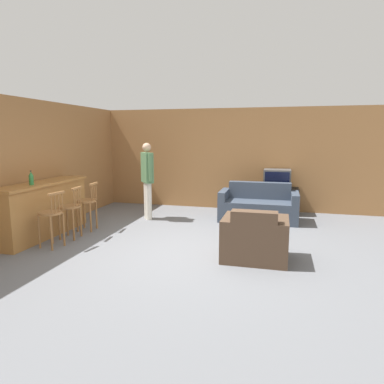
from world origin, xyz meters
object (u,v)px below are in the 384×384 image
object	(u,v)px
armchair_near	(255,240)
person_by_window	(147,176)
tv	(277,179)
bar_chair_far	(87,204)
couch_far	(258,207)
tv_unit	(276,201)
bar_chair_near	(51,217)
bottle	(31,178)
bar_chair_mid	(70,210)
coffee_table	(249,220)

from	to	relation	value
armchair_near	person_by_window	bearing A→B (deg)	141.48
person_by_window	tv	bearing A→B (deg)	24.78
bar_chair_far	couch_far	xyz separation A→B (m)	(3.30, 1.70, -0.22)
couch_far	tv_unit	xyz separation A→B (m)	(0.38, 0.81, 0.01)
couch_far	armchair_near	bearing A→B (deg)	-87.59
armchair_near	person_by_window	world-z (taller)	person_by_window
tv_unit	bar_chair_near	bearing A→B (deg)	-135.36
couch_far	armchair_near	distance (m)	2.57
bottle	bar_chair_mid	bearing A→B (deg)	33.10
bar_chair_near	tv_unit	size ratio (longest dim) A/B	0.93
couch_far	bar_chair_mid	bearing A→B (deg)	-145.38
couch_far	coffee_table	size ratio (longest dim) A/B	1.96
bottle	person_by_window	distance (m)	2.51
armchair_near	coffee_table	size ratio (longest dim) A/B	1.13
tv	bottle	distance (m)	5.43
bar_chair_far	couch_far	size ratio (longest dim) A/B	0.56
bar_chair_mid	bar_chair_far	distance (m)	0.58
armchair_near	bottle	world-z (taller)	bottle
bar_chair_far	couch_far	distance (m)	3.72
bar_chair_near	bar_chair_mid	distance (m)	0.55
couch_far	bar_chair_near	bearing A→B (deg)	-139.43
bar_chair_mid	tv	bearing A→B (deg)	39.96
couch_far	person_by_window	world-z (taller)	person_by_window
couch_far	person_by_window	distance (m)	2.62
bottle	coffee_table	bearing A→B (deg)	18.50
bar_chair_far	armchair_near	bearing A→B (deg)	-14.22
bar_chair_near	armchair_near	world-z (taller)	bar_chair_near
couch_far	tv	world-z (taller)	tv
tv_unit	person_by_window	distance (m)	3.21
armchair_near	tv	size ratio (longest dim) A/B	1.55
bar_chair_mid	armchair_near	size ratio (longest dim) A/B	0.98
couch_far	person_by_window	bearing A→B (deg)	-168.31
coffee_table	person_by_window	xyz separation A→B (m)	(-2.38, 0.86, 0.66)
coffee_table	bottle	xyz separation A→B (m)	(-3.73, -1.25, 0.82)
tv_unit	coffee_table	bearing A→B (deg)	-102.25
bottle	tv_unit	bearing A→B (deg)	39.20
bar_chair_mid	tv	size ratio (longest dim) A/B	1.52
couch_far	tv_unit	world-z (taller)	couch_far
bar_chair_mid	tv	distance (m)	4.82
bar_chair_mid	bottle	bearing A→B (deg)	-146.90
bar_chair_near	tv_unit	bearing A→B (deg)	44.64
tv	bottle	size ratio (longest dim) A/B	2.49
tv_unit	bar_chair_far	bearing A→B (deg)	-145.73
bar_chair_near	couch_far	xyz separation A→B (m)	(3.30, 2.83, -0.22)
bar_chair_mid	coffee_table	bearing A→B (deg)	15.82
bottle	bar_chair_far	bearing A→B (deg)	60.52
bottle	couch_far	bearing A→B (deg)	34.42
coffee_table	bar_chair_near	bearing A→B (deg)	-155.59
bar_chair_near	coffee_table	xyz separation A→B (m)	(3.21, 1.46, -0.21)
bar_chair_far	tv	world-z (taller)	tv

